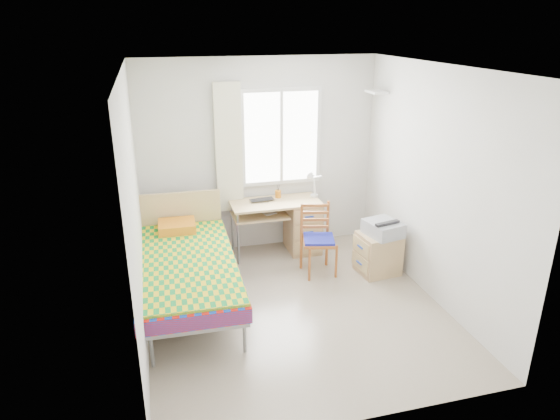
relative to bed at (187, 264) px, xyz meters
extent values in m
plane|color=#BCAD93|center=(1.13, -0.46, -0.47)|extent=(3.50, 3.50, 0.00)
plane|color=white|center=(1.13, -0.46, 2.13)|extent=(3.50, 3.50, 0.00)
plane|color=silver|center=(1.13, 1.29, 0.83)|extent=(3.20, 0.00, 3.20)
plane|color=silver|center=(-0.47, -0.46, 0.83)|extent=(0.00, 3.50, 3.50)
plane|color=silver|center=(2.73, -0.46, 0.83)|extent=(0.00, 3.50, 3.50)
cube|color=white|center=(1.43, 1.27, 1.08)|extent=(1.10, 0.04, 1.30)
cube|color=white|center=(1.43, 1.26, 1.08)|extent=(1.00, 0.02, 1.20)
cube|color=white|center=(1.43, 1.26, 1.08)|extent=(0.04, 0.02, 1.20)
cube|color=beige|center=(0.71, 1.22, 0.98)|extent=(0.35, 0.05, 1.70)
cube|color=white|center=(2.62, 0.94, 1.68)|extent=(0.20, 0.32, 0.03)
cube|color=gray|center=(0.00, -0.08, -0.09)|extent=(1.07, 2.26, 0.07)
cube|color=red|center=(0.00, -0.08, 0.00)|extent=(1.11, 2.28, 0.16)
cube|color=yellow|center=(0.00, -0.10, 0.09)|extent=(1.09, 2.16, 0.03)
cube|color=tan|center=(0.00, 1.01, 0.20)|extent=(1.07, 0.08, 0.61)
cube|color=#CF6317|center=(-0.05, 0.74, 0.16)|extent=(0.46, 0.39, 0.11)
cylinder|color=gray|center=(-0.43, -1.09, -0.29)|extent=(0.04, 0.04, 0.36)
cylinder|color=gray|center=(0.43, 0.94, -0.29)|extent=(0.04, 0.04, 0.36)
cube|color=tan|center=(1.27, 0.98, 0.26)|extent=(1.20, 0.55, 0.03)
cube|color=tan|center=(1.66, 0.98, -0.11)|extent=(0.42, 0.53, 0.72)
cube|color=tan|center=(1.05, 0.98, 0.10)|extent=(0.73, 0.51, 0.02)
cylinder|color=gray|center=(0.72, 0.76, -0.11)|extent=(0.03, 0.03, 0.72)
cylinder|color=gray|center=(0.72, 1.21, -0.11)|extent=(0.03, 0.03, 0.72)
cube|color=#964D1D|center=(1.65, 0.27, -0.04)|extent=(0.47, 0.47, 0.04)
cube|color=navy|center=(1.65, 0.27, -0.01)|extent=(0.45, 0.45, 0.04)
cube|color=#964D1D|center=(1.65, 0.44, 0.23)|extent=(0.34, 0.12, 0.39)
cylinder|color=#964D1D|center=(1.47, 0.10, -0.26)|extent=(0.03, 0.03, 0.44)
cylinder|color=#964D1D|center=(1.82, 0.44, -0.03)|extent=(0.04, 0.04, 0.89)
cube|color=tan|center=(2.38, 0.10, -0.21)|extent=(0.52, 0.48, 0.52)
cube|color=tan|center=(2.14, 0.10, -0.09)|extent=(0.05, 0.39, 0.19)
cube|color=tan|center=(2.14, 0.10, -0.31)|extent=(0.05, 0.39, 0.19)
cube|color=#A0A2A8|center=(2.41, 0.07, 0.14)|extent=(0.46, 0.50, 0.18)
cube|color=black|center=(2.41, 0.07, 0.23)|extent=(0.36, 0.41, 0.02)
imported|color=black|center=(1.11, 1.02, 0.29)|extent=(0.34, 0.24, 0.03)
cylinder|color=#CF6317|center=(1.35, 1.14, 0.32)|extent=(0.09, 0.09, 0.10)
cylinder|color=white|center=(1.84, 1.05, 0.29)|extent=(0.10, 0.10, 0.03)
cylinder|color=white|center=(1.84, 1.05, 0.44)|extent=(0.02, 0.12, 0.28)
cylinder|color=white|center=(1.82, 0.97, 0.58)|extent=(0.13, 0.24, 0.11)
cone|color=white|center=(1.74, 0.87, 0.61)|extent=(0.15, 0.16, 0.13)
imported|color=gray|center=(1.10, 1.01, 0.12)|extent=(0.23, 0.27, 0.02)
camera|label=1|loc=(-0.27, -5.09, 2.53)|focal=32.00mm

